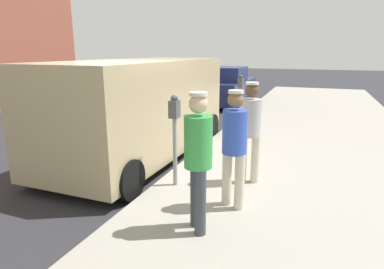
{
  "coord_description": "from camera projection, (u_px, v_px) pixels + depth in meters",
  "views": [
    {
      "loc": [
        3.46,
        -5.36,
        2.35
      ],
      "look_at": [
        1.65,
        -0.58,
        1.05
      ],
      "focal_mm": 31.04,
      "sensor_mm": 36.0,
      "label": 1
    }
  ],
  "objects": [
    {
      "name": "ground_plane",
      "position": [
        125.0,
        171.0,
        6.63
      ],
      "size": [
        80.0,
        80.0,
        0.0
      ],
      "primitive_type": "plane",
      "color": "#2D2D33"
    },
    {
      "name": "parked_sedan_ahead",
      "position": [
        226.0,
        87.0,
        14.79
      ],
      "size": [
        1.96,
        4.41,
        1.65
      ],
      "color": "navy",
      "rests_on": "ground"
    },
    {
      "name": "parked_van",
      "position": [
        141.0,
        106.0,
        7.3
      ],
      "size": [
        2.22,
        5.24,
        2.15
      ],
      "color": "tan",
      "rests_on": "ground"
    },
    {
      "name": "sidewalk_slab",
      "position": [
        311.0,
        194.0,
        5.41
      ],
      "size": [
        5.0,
        32.0,
        0.15
      ],
      "primitive_type": "cube",
      "color": "#9E998E",
      "rests_on": "ground"
    },
    {
      "name": "parking_meter_near",
      "position": [
        175.0,
        125.0,
        5.34
      ],
      "size": [
        0.14,
        0.18,
        1.52
      ],
      "color": "gray",
      "rests_on": "sidewalk_slab"
    },
    {
      "name": "pedestrian_in_green",
      "position": [
        198.0,
        154.0,
        3.95
      ],
      "size": [
        0.34,
        0.34,
        1.74
      ],
      "color": "#383D47",
      "rests_on": "sidewalk_slab"
    },
    {
      "name": "pedestrian_in_gray",
      "position": [
        250.0,
        127.0,
        5.47
      ],
      "size": [
        0.34,
        0.34,
        1.71
      ],
      "color": "beige",
      "rests_on": "sidewalk_slab"
    },
    {
      "name": "pedestrian_in_blue",
      "position": [
        234.0,
        142.0,
        4.58
      ],
      "size": [
        0.34,
        0.34,
        1.68
      ],
      "color": "beige",
      "rests_on": "sidewalk_slab"
    },
    {
      "name": "parking_meter_far",
      "position": [
        240.0,
        92.0,
        9.69
      ],
      "size": [
        0.14,
        0.18,
        1.52
      ],
      "color": "gray",
      "rests_on": "sidewalk_slab"
    }
  ]
}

